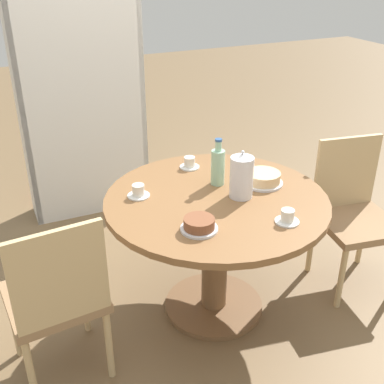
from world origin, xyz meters
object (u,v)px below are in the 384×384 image
chair_b (353,211)px  coffee_pot (242,176)px  bookshelf (80,89)px  water_bottle (218,166)px  cup_b (287,217)px  cup_c (190,163)px  chair_a (57,296)px  cake_main (263,178)px  cake_second (199,225)px  cup_a (138,192)px

chair_b → coffee_pot: coffee_pot is taller
bookshelf → water_bottle: bookshelf is taller
bookshelf → cup_b: size_ratio=17.09×
water_bottle → cup_c: size_ratio=2.25×
chair_a → water_bottle: (0.94, 0.28, 0.35)m
cake_main → cup_b: (-0.11, -0.40, -0.00)m
water_bottle → cup_c: bearing=101.0°
cake_main → cup_c: 0.45m
cup_c → bookshelf: bearing=108.7°
coffee_pot → cake_second: coffee_pot is taller
cake_second → cup_b: (0.40, -0.11, -0.00)m
chair_a → cup_b: chair_a is taller
bookshelf → cup_a: bookshelf is taller
bookshelf → chair_b: bearing=127.8°
cake_second → cup_b: size_ratio=1.50×
coffee_pot → cake_second: bearing=-148.2°
coffee_pot → water_bottle: bearing=102.8°
water_bottle → chair_b: bearing=-15.7°
chair_a → bookshelf: (0.53, 1.61, 0.48)m
cake_main → cup_a: same height
bookshelf → cake_second: bookshelf is taller
coffee_pot → cake_main: bearing=23.4°
chair_b → coffee_pot: bearing=-173.6°
chair_b → cup_a: 1.29m
chair_a → cup_a: size_ratio=7.74×
water_bottle → cup_a: (-0.44, 0.04, -0.08)m
cup_a → chair_b: bearing=-12.0°
chair_a → cup_a: (0.51, 0.32, 0.27)m
cake_main → cup_b: bearing=-106.2°
coffee_pot → chair_a: bearing=-174.3°
cup_a → cup_c: 0.44m
water_bottle → chair_a: bearing=-163.6°
coffee_pot → water_bottle: (-0.04, 0.18, -0.01)m
cake_second → cup_c: 0.69m
water_bottle → cake_second: size_ratio=1.50×
chair_b → cup_b: (-0.68, -0.27, 0.27)m
cake_second → coffee_pot: bearing=31.8°
coffee_pot → chair_b: bearing=-3.2°
water_bottle → cake_main: size_ratio=1.19×
cake_second → cup_a: 0.45m
bookshelf → water_bottle: (0.42, -1.34, -0.13)m
water_bottle → cup_a: water_bottle is taller
chair_b → bookshelf: 2.03m
chair_b → cake_main: bearing=177.6°
chair_a → water_bottle: bearing=-168.5°
cake_second → chair_b: bearing=8.7°
cup_b → cup_a: bearing=135.5°
cake_second → bookshelf: bearing=94.0°
coffee_pot → cup_c: 0.45m
water_bottle → cup_c: (-0.05, 0.26, -0.08)m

